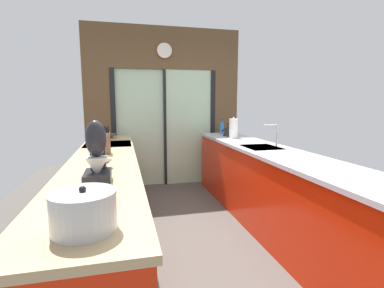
{
  "coord_description": "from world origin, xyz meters",
  "views": [
    {
      "loc": [
        -0.72,
        -2.53,
        1.45
      ],
      "look_at": [
        0.09,
        0.78,
        0.95
      ],
      "focal_mm": 26.7,
      "sensor_mm": 36.0,
      "label": 1
    }
  ],
  "objects_px": {
    "mixing_bowl_mid": "(102,164)",
    "kettle": "(228,130)",
    "soap_bottle_far": "(222,128)",
    "oven_range": "(110,179)",
    "stand_mixer": "(97,159)",
    "paper_towel_roll": "(234,128)",
    "mixing_bowl_far": "(111,136)",
    "stock_pot": "(84,211)",
    "knife_block": "(106,143)",
    "mixing_bowl_near": "(92,197)"
  },
  "relations": [
    {
      "from": "oven_range",
      "to": "kettle",
      "type": "relative_size",
      "value": 3.87
    },
    {
      "from": "mixing_bowl_far",
      "to": "kettle",
      "type": "distance_m",
      "value": 1.79
    },
    {
      "from": "oven_range",
      "to": "mixing_bowl_mid",
      "type": "bearing_deg",
      "value": -89.25
    },
    {
      "from": "kettle",
      "to": "soap_bottle_far",
      "type": "relative_size",
      "value": 0.97
    },
    {
      "from": "mixing_bowl_far",
      "to": "soap_bottle_far",
      "type": "xyz_separation_m",
      "value": [
        1.78,
        0.13,
        0.07
      ]
    },
    {
      "from": "knife_block",
      "to": "stand_mixer",
      "type": "bearing_deg",
      "value": -90.0
    },
    {
      "from": "mixing_bowl_mid",
      "to": "soap_bottle_far",
      "type": "xyz_separation_m",
      "value": [
        1.78,
        2.12,
        0.07
      ]
    },
    {
      "from": "soap_bottle_far",
      "to": "kettle",
      "type": "bearing_deg",
      "value": -89.51
    },
    {
      "from": "stand_mixer",
      "to": "soap_bottle_far",
      "type": "xyz_separation_m",
      "value": [
        1.78,
        2.56,
        -0.06
      ]
    },
    {
      "from": "mixing_bowl_near",
      "to": "paper_towel_roll",
      "type": "height_order",
      "value": "paper_towel_roll"
    },
    {
      "from": "mixing_bowl_far",
      "to": "stock_pot",
      "type": "distance_m",
      "value": 3.16
    },
    {
      "from": "soap_bottle_far",
      "to": "paper_towel_roll",
      "type": "bearing_deg",
      "value": -90.0
    },
    {
      "from": "oven_range",
      "to": "stand_mixer",
      "type": "bearing_deg",
      "value": -89.43
    },
    {
      "from": "stock_pot",
      "to": "mixing_bowl_near",
      "type": "bearing_deg",
      "value": 90.0
    },
    {
      "from": "stand_mixer",
      "to": "soap_bottle_far",
      "type": "distance_m",
      "value": 3.12
    },
    {
      "from": "stand_mixer",
      "to": "soap_bottle_far",
      "type": "height_order",
      "value": "stand_mixer"
    },
    {
      "from": "mixing_bowl_mid",
      "to": "knife_block",
      "type": "relative_size",
      "value": 0.56
    },
    {
      "from": "knife_block",
      "to": "stand_mixer",
      "type": "relative_size",
      "value": 0.69
    },
    {
      "from": "mixing_bowl_far",
      "to": "knife_block",
      "type": "distance_m",
      "value": 1.32
    },
    {
      "from": "stand_mixer",
      "to": "paper_towel_roll",
      "type": "distance_m",
      "value": 2.71
    },
    {
      "from": "paper_towel_roll",
      "to": "oven_range",
      "type": "bearing_deg",
      "value": -173.96
    },
    {
      "from": "oven_range",
      "to": "paper_towel_roll",
      "type": "xyz_separation_m",
      "value": [
        1.8,
        0.19,
        0.61
      ]
    },
    {
      "from": "mixing_bowl_far",
      "to": "soap_bottle_far",
      "type": "relative_size",
      "value": 0.7
    },
    {
      "from": "mixing_bowl_far",
      "to": "stand_mixer",
      "type": "xyz_separation_m",
      "value": [
        0.0,
        -2.44,
        0.12
      ]
    },
    {
      "from": "kettle",
      "to": "paper_towel_roll",
      "type": "height_order",
      "value": "paper_towel_roll"
    },
    {
      "from": "mixing_bowl_far",
      "to": "stock_pot",
      "type": "xyz_separation_m",
      "value": [
        0.0,
        -3.16,
        0.05
      ]
    },
    {
      "from": "oven_range",
      "to": "soap_bottle_far",
      "type": "bearing_deg",
      "value": 21.48
    },
    {
      "from": "oven_range",
      "to": "stock_pot",
      "type": "height_order",
      "value": "stock_pot"
    },
    {
      "from": "knife_block",
      "to": "stock_pot",
      "type": "distance_m",
      "value": 1.84
    },
    {
      "from": "mixing_bowl_far",
      "to": "stock_pot",
      "type": "bearing_deg",
      "value": -90.0
    },
    {
      "from": "soap_bottle_far",
      "to": "mixing_bowl_far",
      "type": "bearing_deg",
      "value": -175.91
    },
    {
      "from": "kettle",
      "to": "soap_bottle_far",
      "type": "xyz_separation_m",
      "value": [
        -0.0,
        0.28,
        0.01
      ]
    },
    {
      "from": "mixing_bowl_near",
      "to": "kettle",
      "type": "xyz_separation_m",
      "value": [
        1.78,
        2.71,
        0.05
      ]
    },
    {
      "from": "mixing_bowl_far",
      "to": "kettle",
      "type": "relative_size",
      "value": 0.72
    },
    {
      "from": "oven_range",
      "to": "soap_bottle_far",
      "type": "xyz_separation_m",
      "value": [
        1.8,
        0.71,
        0.57
      ]
    },
    {
      "from": "mixing_bowl_near",
      "to": "stand_mixer",
      "type": "bearing_deg",
      "value": 90.0
    },
    {
      "from": "mixing_bowl_far",
      "to": "knife_block",
      "type": "relative_size",
      "value": 0.59
    },
    {
      "from": "oven_range",
      "to": "knife_block",
      "type": "height_order",
      "value": "knife_block"
    },
    {
      "from": "kettle",
      "to": "paper_towel_roll",
      "type": "xyz_separation_m",
      "value": [
        -0.0,
        -0.24,
        0.05
      ]
    },
    {
      "from": "oven_range",
      "to": "stand_mixer",
      "type": "distance_m",
      "value": 1.96
    },
    {
      "from": "stand_mixer",
      "to": "paper_towel_roll",
      "type": "height_order",
      "value": "stand_mixer"
    },
    {
      "from": "mixing_bowl_mid",
      "to": "kettle",
      "type": "bearing_deg",
      "value": 45.94
    },
    {
      "from": "stock_pot",
      "to": "paper_towel_roll",
      "type": "xyz_separation_m",
      "value": [
        1.78,
        2.77,
        0.06
      ]
    },
    {
      "from": "stand_mixer",
      "to": "stock_pot",
      "type": "xyz_separation_m",
      "value": [
        -0.0,
        -0.72,
        -0.08
      ]
    },
    {
      "from": "mixing_bowl_near",
      "to": "stand_mixer",
      "type": "distance_m",
      "value": 0.43
    },
    {
      "from": "oven_range",
      "to": "mixing_bowl_far",
      "type": "bearing_deg",
      "value": 88.18
    },
    {
      "from": "mixing_bowl_mid",
      "to": "soap_bottle_far",
      "type": "distance_m",
      "value": 2.77
    },
    {
      "from": "knife_block",
      "to": "paper_towel_roll",
      "type": "xyz_separation_m",
      "value": [
        1.78,
        0.93,
        0.03
      ]
    },
    {
      "from": "kettle",
      "to": "mixing_bowl_mid",
      "type": "bearing_deg",
      "value": -134.06
    },
    {
      "from": "kettle",
      "to": "soap_bottle_far",
      "type": "height_order",
      "value": "soap_bottle_far"
    }
  ]
}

